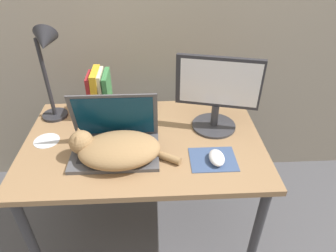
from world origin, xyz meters
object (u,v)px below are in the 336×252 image
Objects in this scene: laptop at (115,141)px; cat at (116,149)px; cd_disc at (47,141)px; desk_lamp at (46,59)px; webcam at (153,100)px; computer_mouse at (217,158)px; book_row at (100,94)px; external_monitor at (217,93)px.

cat is at bearing -82.15° from laptop.
laptop is at bearing -13.98° from cd_disc.
desk_lamp is 0.57m from webcam.
computer_mouse is 0.22× the size of desk_lamp.
cat is at bearing -73.81° from book_row.
cat is 0.38m from cd_disc.
computer_mouse is at bearing -26.30° from desk_lamp.
external_monitor reaches higher than book_row.
webcam is at bearing 145.61° from external_monitor.
computer_mouse is 0.42× the size of book_row.
computer_mouse is at bearing -37.40° from book_row.
laptop is 1.54× the size of book_row.
desk_lamp is (-0.75, 0.37, 0.31)m from computer_mouse.
desk_lamp reaches higher than laptop.
cat is 1.91× the size of book_row.
cd_disc is at bearing -150.84° from webcam.
book_row is 0.30m from desk_lamp.
book_row is 0.35m from cd_disc.
computer_mouse is (0.44, -0.10, -0.03)m from laptop.
external_monitor reaches higher than cat.
webcam is at bearing 69.15° from cat.
cat is 4.51× the size of computer_mouse.
cd_disc is (-0.23, -0.23, -0.12)m from book_row.
webcam reaches higher than computer_mouse.
external_monitor is 0.60m from book_row.
computer_mouse is 0.89m from desk_lamp.
cat is 0.54m from external_monitor.
webcam is 0.58m from cd_disc.
webcam is at bearing 11.41° from book_row.
cd_disc is (-0.81, -0.08, -0.19)m from external_monitor.
cat is at bearing -46.22° from desk_lamp.
external_monitor is at bearing 82.38° from computer_mouse.
desk_lamp reaches higher than computer_mouse.
webcam is at bearing 29.16° from cd_disc.
book_row is at bearing 11.11° from desk_lamp.
book_row is 3.48× the size of webcam.
laptop is 0.45m from computer_mouse.
external_monitor reaches higher than laptop.
webcam is (-0.30, 0.21, -0.15)m from external_monitor.
laptop is 0.41m from webcam.
computer_mouse is at bearing -4.90° from cat.
cd_disc is at bearing 156.76° from cat.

